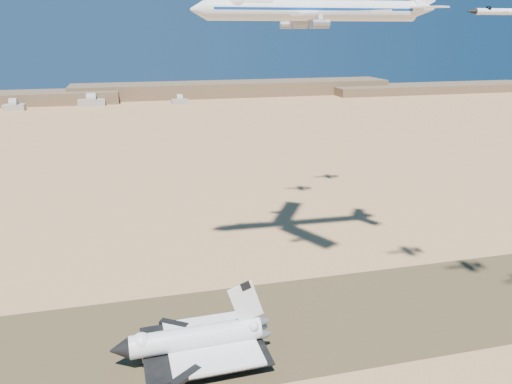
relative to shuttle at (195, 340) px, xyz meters
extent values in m
plane|color=tan|center=(5.17, 9.66, -5.55)|extent=(1200.00, 1200.00, 0.00)
cube|color=brown|center=(5.17, 9.66, -5.52)|extent=(600.00, 50.00, 0.06)
cube|color=brown|center=(125.17, 549.66, 3.45)|extent=(420.00, 60.00, 18.00)
cube|color=brown|center=(405.17, 519.66, -0.05)|extent=(300.00, 60.00, 11.00)
cube|color=#A19C8F|center=(-134.83, 479.66, -2.30)|extent=(22.00, 14.00, 6.50)
cube|color=#A19C8F|center=(-54.83, 494.66, -1.80)|extent=(30.00, 15.00, 7.50)
cube|color=#A19C8F|center=(45.17, 484.66, -2.80)|extent=(19.00, 12.50, 5.50)
cylinder|color=silver|center=(0.09, 0.00, 0.78)|extent=(33.94, 6.98, 5.91)
cone|color=black|center=(-19.10, -0.61, 0.78)|extent=(4.93, 5.76, 5.61)
sphere|color=silver|center=(-13.62, -0.43, 1.63)|extent=(5.49, 5.49, 5.49)
cube|color=silver|center=(4.31, 0.14, -1.64)|extent=(24.01, 26.05, 0.95)
cube|color=black|center=(2.20, 0.07, -2.12)|extent=(32.45, 26.32, 0.53)
cube|color=silver|center=(13.81, 0.44, 9.01)|extent=(9.80, 1.05, 12.16)
cylinder|color=gray|center=(-13.62, -0.43, -3.86)|extent=(0.38, 0.38, 3.38)
cylinder|color=black|center=(-13.62, -0.43, -4.97)|extent=(1.18, 0.51, 1.16)
cylinder|color=gray|center=(6.59, -5.07, -3.86)|extent=(0.38, 0.38, 3.38)
cylinder|color=black|center=(6.59, -5.07, -4.97)|extent=(1.18, 0.51, 1.16)
cylinder|color=gray|center=(6.25, 5.48, -3.86)|extent=(0.38, 0.38, 3.38)
cylinder|color=black|center=(6.25, 5.48, -4.97)|extent=(1.18, 0.51, 1.16)
cylinder|color=white|center=(44.03, 37.56, 83.06)|extent=(65.04, 8.40, 6.10)
cone|color=white|center=(9.24, 38.80, 83.06)|extent=(4.98, 6.27, 6.10)
sphere|color=white|center=(20.20, 38.41, 85.26)|extent=(6.30, 6.30, 6.30)
cube|color=white|center=(45.39, 22.24, 81.92)|extent=(20.25, 29.49, 0.67)
cube|color=white|center=(46.48, 52.74, 81.92)|extent=(21.75, 29.07, 0.67)
cube|color=white|center=(78.13, 30.14, 84.02)|extent=(9.55, 11.73, 0.48)
cube|color=white|center=(78.57, 42.54, 84.02)|extent=(10.01, 11.68, 0.48)
cylinder|color=gray|center=(41.82, 29.05, 79.06)|extent=(4.85, 2.65, 2.48)
cylinder|color=gray|center=(39.61, 20.54, 79.06)|extent=(4.85, 2.65, 2.48)
cylinder|color=gray|center=(42.43, 46.21, 79.06)|extent=(4.85, 2.65, 2.48)
cylinder|color=gray|center=(40.83, 54.85, 79.06)|extent=(4.85, 2.65, 2.48)
imported|color=red|center=(7.99, -8.50, -4.62)|extent=(0.58, 0.73, 1.74)
imported|color=red|center=(11.12, -8.75, -4.59)|extent=(0.94, 1.00, 1.80)
imported|color=red|center=(6.83, -8.54, -4.63)|extent=(1.06, 1.10, 1.73)
cylinder|color=white|center=(77.66, -1.58, 81.68)|extent=(13.08, 1.82, 1.52)
cone|color=black|center=(69.84, -1.40, 81.68)|extent=(2.86, 1.48, 1.41)
sphere|color=black|center=(74.40, -1.50, 82.23)|extent=(1.52, 1.52, 1.52)
cube|color=white|center=(78.75, -1.60, 81.47)|extent=(4.01, 8.79, 0.27)
cylinder|color=white|center=(63.32, 85.15, 85.24)|extent=(12.38, 3.54, 1.44)
cone|color=black|center=(56.04, 86.43, 85.24)|extent=(2.86, 1.77, 1.33)
sphere|color=black|center=(60.28, 85.68, 85.76)|extent=(1.44, 1.44, 1.44)
cube|color=white|center=(64.33, 84.98, 85.04)|extent=(4.95, 8.71, 0.26)
cube|color=white|center=(68.37, 84.27, 85.24)|extent=(3.11, 5.44, 0.21)
cube|color=white|center=(68.57, 84.24, 86.68)|extent=(3.10, 0.79, 3.47)
cylinder|color=white|center=(86.24, 101.65, 87.91)|extent=(13.01, 2.86, 1.51)
cone|color=black|center=(78.53, 102.46, 87.91)|extent=(2.93, 1.69, 1.40)
sphere|color=black|center=(83.02, 101.99, 88.44)|extent=(1.51, 1.51, 1.51)
cube|color=white|center=(87.31, 101.53, 87.69)|extent=(4.66, 8.97, 0.27)
cube|color=white|center=(91.59, 101.08, 87.91)|extent=(2.92, 5.61, 0.22)
cube|color=white|center=(91.81, 101.06, 89.41)|extent=(3.27, 0.61, 3.64)
camera|label=1|loc=(-11.83, -112.86, 77.24)|focal=35.00mm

